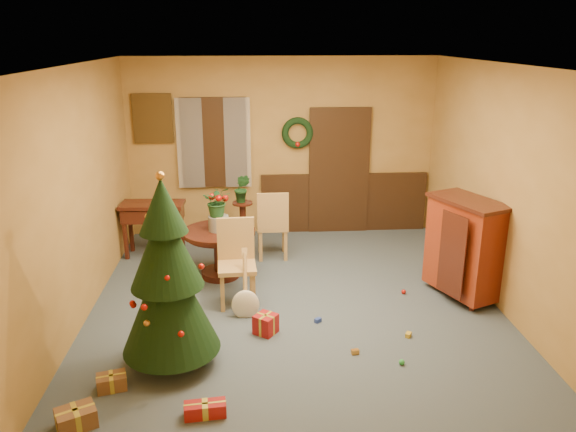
{
  "coord_description": "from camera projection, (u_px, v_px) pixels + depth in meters",
  "views": [
    {
      "loc": [
        -0.51,
        -6.33,
        3.22
      ],
      "look_at": [
        -0.06,
        0.4,
        1.03
      ],
      "focal_mm": 35.0,
      "sensor_mm": 36.0,
      "label": 1
    }
  ],
  "objects": [
    {
      "name": "toy_a",
      "position": [
        318.0,
        320.0,
        6.57
      ],
      "size": [
        0.09,
        0.09,
        0.05
      ],
      "primitive_type": "cube",
      "rotation": [
        0.0,
        0.0,
        0.72
      ],
      "color": "#223A97",
      "rests_on": "floor"
    },
    {
      "name": "chair_near",
      "position": [
        236.0,
        259.0,
        6.94
      ],
      "size": [
        0.49,
        0.49,
        1.07
      ],
      "color": "#9F7A3F",
      "rests_on": "floor"
    },
    {
      "name": "chair_far",
      "position": [
        273.0,
        223.0,
        8.29
      ],
      "size": [
        0.46,
        0.46,
        1.05
      ],
      "color": "#9F7A3F",
      "rests_on": "floor"
    },
    {
      "name": "gift_c",
      "position": [
        112.0,
        382.0,
        5.33
      ],
      "size": [
        0.31,
        0.25,
        0.15
      ],
      "color": "brown",
      "rests_on": "floor"
    },
    {
      "name": "writing_desk",
      "position": [
        153.0,
        216.0,
        8.41
      ],
      "size": [
        0.95,
        0.5,
        0.83
      ],
      "color": "black",
      "rests_on": "floor"
    },
    {
      "name": "gift_a",
      "position": [
        76.0,
        418.0,
        4.81
      ],
      "size": [
        0.39,
        0.36,
        0.17
      ],
      "color": "brown",
      "rests_on": "floor"
    },
    {
      "name": "christmas_tree",
      "position": [
        167.0,
        277.0,
        5.47
      ],
      "size": [
        0.98,
        0.98,
        2.02
      ],
      "color": "#382111",
      "rests_on": "floor"
    },
    {
      "name": "dining_table",
      "position": [
        219.0,
        244.0,
        7.69
      ],
      "size": [
        0.99,
        0.99,
        0.68
      ],
      "color": "black",
      "rests_on": "floor"
    },
    {
      "name": "room_envelope",
      "position": [
        295.0,
        168.0,
        9.27
      ],
      "size": [
        5.5,
        5.5,
        5.5
      ],
      "color": "#333E4B",
      "rests_on": "ground"
    },
    {
      "name": "gift_d",
      "position": [
        205.0,
        409.0,
        4.95
      ],
      "size": [
        0.38,
        0.19,
        0.13
      ],
      "color": "maroon",
      "rests_on": "floor"
    },
    {
      "name": "centerpiece_plant",
      "position": [
        218.0,
        201.0,
        7.5
      ],
      "size": [
        0.38,
        0.33,
        0.42
      ],
      "primitive_type": "imported",
      "color": "#1E4C23",
      "rests_on": "urn"
    },
    {
      "name": "toy_e",
      "position": [
        355.0,
        352.0,
        5.92
      ],
      "size": [
        0.09,
        0.06,
        0.05
      ],
      "primitive_type": "cube",
      "rotation": [
        0.0,
        0.0,
        0.19
      ],
      "color": "orange",
      "rests_on": "floor"
    },
    {
      "name": "sideboard",
      "position": [
        465.0,
        246.0,
        7.03
      ],
      "size": [
        0.88,
        1.14,
        1.3
      ],
      "color": "#531309",
      "rests_on": "floor"
    },
    {
      "name": "toy_b",
      "position": [
        402.0,
        362.0,
        5.72
      ],
      "size": [
        0.06,
        0.06,
        0.06
      ],
      "primitive_type": "sphere",
      "color": "green",
      "rests_on": "floor"
    },
    {
      "name": "gift_b",
      "position": [
        266.0,
        324.0,
        6.31
      ],
      "size": [
        0.31,
        0.31,
        0.23
      ],
      "color": "maroon",
      "rests_on": "floor"
    },
    {
      "name": "toy_d",
      "position": [
        404.0,
        292.0,
        7.29
      ],
      "size": [
        0.06,
        0.06,
        0.06
      ],
      "primitive_type": "sphere",
      "color": "red",
      "rests_on": "floor"
    },
    {
      "name": "plant_stand",
      "position": [
        243.0,
        221.0,
        8.59
      ],
      "size": [
        0.31,
        0.31,
        0.79
      ],
      "color": "black",
      "rests_on": "floor"
    },
    {
      "name": "toy_c",
      "position": [
        408.0,
        335.0,
        6.25
      ],
      "size": [
        0.09,
        0.09,
        0.05
      ],
      "primitive_type": "cube",
      "rotation": [
        0.0,
        0.0,
        0.99
      ],
      "color": "gold",
      "rests_on": "floor"
    },
    {
      "name": "guitar",
      "position": [
        245.0,
        287.0,
        6.59
      ],
      "size": [
        0.43,
        0.56,
        0.76
      ],
      "primitive_type": null,
      "rotation": [
        -0.49,
        0.0,
        -0.21
      ],
      "color": "#F0E6C8",
      "rests_on": "floor"
    },
    {
      "name": "urn",
      "position": [
        219.0,
        223.0,
        7.6
      ],
      "size": [
        0.28,
        0.28,
        0.2
      ],
      "primitive_type": "cylinder",
      "color": "slate",
      "rests_on": "dining_table"
    },
    {
      "name": "stand_plant",
      "position": [
        242.0,
        188.0,
        8.43
      ],
      "size": [
        0.29,
        0.27,
        0.44
      ],
      "primitive_type": "imported",
      "rotation": [
        0.0,
        0.0,
        -0.36
      ],
      "color": "#19471E",
      "rests_on": "plant_stand"
    }
  ]
}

